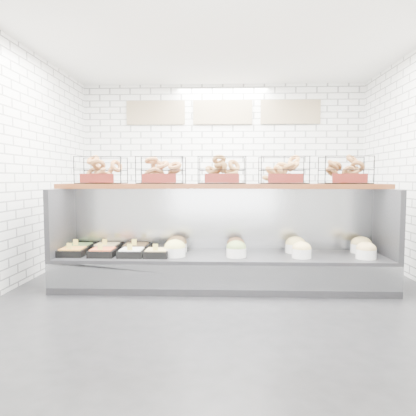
{
  "coord_description": "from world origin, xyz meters",
  "views": [
    {
      "loc": [
        0.02,
        -4.6,
        1.33
      ],
      "look_at": [
        -0.17,
        0.45,
        0.96
      ],
      "focal_mm": 35.0,
      "sensor_mm": 36.0,
      "label": 1
    }
  ],
  "objects": [
    {
      "name": "ground",
      "position": [
        0.0,
        0.0,
        0.0
      ],
      "size": [
        5.5,
        5.5,
        0.0
      ],
      "primitive_type": "plane",
      "color": "black",
      "rests_on": "ground"
    },
    {
      "name": "room_shell",
      "position": [
        0.0,
        0.6,
        2.06
      ],
      "size": [
        5.02,
        5.51,
        3.01
      ],
      "color": "white",
      "rests_on": "ground"
    },
    {
      "name": "display_case",
      "position": [
        -0.01,
        0.34,
        0.33
      ],
      "size": [
        4.0,
        0.9,
        1.2
      ],
      "color": "black",
      "rests_on": "ground"
    },
    {
      "name": "bagel_shelf",
      "position": [
        0.0,
        0.52,
        1.39
      ],
      "size": [
        4.1,
        0.5,
        0.4
      ],
      "color": "#522611",
      "rests_on": "display_case"
    },
    {
      "name": "prep_counter",
      "position": [
        -0.01,
        2.43,
        0.47
      ],
      "size": [
        4.0,
        0.6,
        1.2
      ],
      "color": "#93969B",
      "rests_on": "ground"
    }
  ]
}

